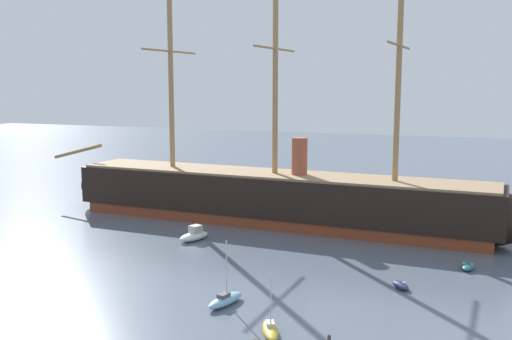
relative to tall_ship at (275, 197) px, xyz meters
name	(u,v)px	position (x,y,z in m)	size (l,w,h in m)	color
tall_ship	(275,197)	(0.00, 0.00, 0.00)	(73.92, 16.14, 35.54)	brown
sailboat_foreground_right	(270,329)	(12.19, -35.74, -3.43)	(2.85, 4.14, 5.23)	gold
sailboat_near_centre	(225,300)	(6.20, -31.24, -3.37)	(2.47, 4.79, 5.98)	#7FB2D6
dinghy_mid_right	(401,285)	(20.51, -20.98, -3.57)	(2.38, 2.72, 0.60)	#1E284C
motorboat_alongside_bow	(194,235)	(-6.55, -12.52, -3.19)	(3.34, 4.97, 1.93)	silver
dinghy_alongside_stern	(468,266)	(26.56, -12.30, -3.52)	(1.63, 3.09, 0.70)	#236670
motorboat_far_left	(167,199)	(-22.25, 7.88, -3.41)	(3.18, 1.37, 1.33)	#B22D28
motorboat_distant_centre	(344,200)	(6.09, 18.14, -3.38)	(3.58, 2.62, 1.39)	#7FB2D6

